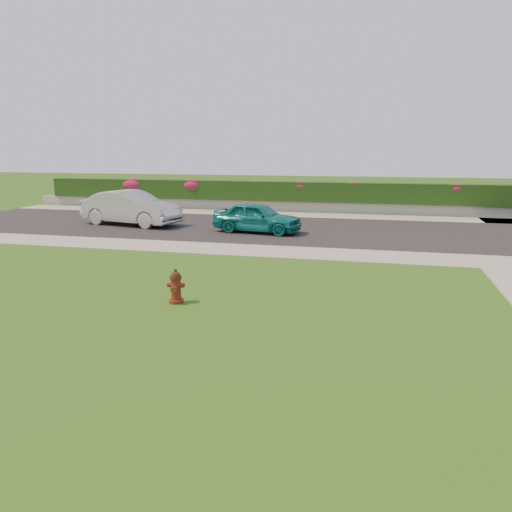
# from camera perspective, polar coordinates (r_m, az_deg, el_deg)

# --- Properties ---
(ground) EXTENTS (120.00, 120.00, 0.00)m
(ground) POSITION_cam_1_polar(r_m,az_deg,el_deg) (8.87, -6.68, -11.20)
(ground) COLOR black
(ground) RESTS_ON ground
(street_far) EXTENTS (26.00, 8.00, 0.04)m
(street_far) POSITION_cam_1_polar(r_m,az_deg,el_deg) (23.28, -6.34, 3.43)
(street_far) COLOR black
(street_far) RESTS_ON ground
(sidewalk_far) EXTENTS (24.00, 2.00, 0.04)m
(sidewalk_far) POSITION_cam_1_polar(r_m,az_deg,el_deg) (19.17, -14.25, 1.27)
(sidewalk_far) COLOR gray
(sidewalk_far) RESTS_ON ground
(curb_corner) EXTENTS (2.00, 2.00, 0.04)m
(curb_corner) POSITION_cam_1_polar(r_m,az_deg,el_deg) (17.47, 26.95, -0.72)
(curb_corner) COLOR gray
(curb_corner) RESTS_ON ground
(sidewalk_beyond) EXTENTS (34.00, 2.00, 0.04)m
(sidewalk_beyond) POSITION_cam_1_polar(r_m,az_deg,el_deg) (27.13, 5.31, 4.68)
(sidewalk_beyond) COLOR gray
(sidewalk_beyond) RESTS_ON ground
(retaining_wall) EXTENTS (34.00, 0.40, 0.60)m
(retaining_wall) POSITION_cam_1_polar(r_m,az_deg,el_deg) (28.57, 5.77, 5.61)
(retaining_wall) COLOR gray
(retaining_wall) RESTS_ON ground
(hedge) EXTENTS (32.00, 0.90, 1.10)m
(hedge) POSITION_cam_1_polar(r_m,az_deg,el_deg) (28.58, 5.83, 7.32)
(hedge) COLOR black
(hedge) RESTS_ON retaining_wall
(fire_hydrant) EXTENTS (0.41, 0.39, 0.80)m
(fire_hydrant) POSITION_cam_1_polar(r_m,az_deg,el_deg) (11.70, -9.15, -3.51)
(fire_hydrant) COLOR #4E230C
(fire_hydrant) RESTS_ON ground
(sedan_teal) EXTENTS (3.93, 2.06, 1.28)m
(sedan_teal) POSITION_cam_1_polar(r_m,az_deg,el_deg) (21.16, 0.15, 4.44)
(sedan_teal) COLOR #0E6A66
(sedan_teal) RESTS_ON street_far
(sedan_silver) EXTENTS (5.05, 2.63, 1.58)m
(sedan_silver) POSITION_cam_1_polar(r_m,az_deg,el_deg) (24.00, -14.07, 5.36)
(sedan_silver) COLOR #A8ACB0
(sedan_silver) RESTS_ON street_far
(flower_clump_a) EXTENTS (1.57, 1.01, 0.79)m
(flower_clump_a) POSITION_cam_1_polar(r_m,az_deg,el_deg) (31.73, -13.81, 7.94)
(flower_clump_a) COLOR #A81C59
(flower_clump_a) RESTS_ON hedge
(flower_clump_b) EXTENTS (1.43, 0.92, 0.71)m
(flower_clump_b) POSITION_cam_1_polar(r_m,az_deg,el_deg) (30.16, -7.22, 8.04)
(flower_clump_b) COLOR #A81C59
(flower_clump_b) RESTS_ON hedge
(flower_clump_c) EXTENTS (1.04, 0.67, 0.52)m
(flower_clump_c) POSITION_cam_1_polar(r_m,az_deg,el_deg) (29.01, -0.06, 8.13)
(flower_clump_c) COLOR #A81C59
(flower_clump_c) RESTS_ON hedge
(flower_clump_d) EXTENTS (1.16, 0.74, 0.58)m
(flower_clump_d) POSITION_cam_1_polar(r_m,az_deg,el_deg) (28.51, 5.13, 7.97)
(flower_clump_d) COLOR #A81C59
(flower_clump_d) RESTS_ON hedge
(flower_clump_e) EXTENTS (1.04, 0.67, 0.52)m
(flower_clump_e) POSITION_cam_1_polar(r_m,az_deg,el_deg) (28.22, 11.08, 7.80)
(flower_clump_e) COLOR #A81C59
(flower_clump_e) RESTS_ON hedge
(flower_clump_f) EXTENTS (1.17, 0.75, 0.58)m
(flower_clump_f) POSITION_cam_1_polar(r_m,az_deg,el_deg) (28.48, 21.88, 7.15)
(flower_clump_f) COLOR #A81C59
(flower_clump_f) RESTS_ON hedge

